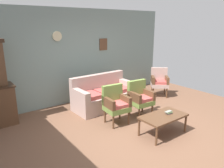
# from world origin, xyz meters

# --- Properties ---
(ground_plane) EXTENTS (7.68, 7.68, 0.00)m
(ground_plane) POSITION_xyz_m (0.00, 0.00, 0.00)
(ground_plane) COLOR brown
(wall_back_with_decor) EXTENTS (6.40, 0.09, 2.70)m
(wall_back_with_decor) POSITION_xyz_m (0.00, 2.63, 1.35)
(wall_back_with_decor) COLOR gray
(wall_back_with_decor) RESTS_ON ground
(floral_couch) EXTENTS (1.76, 0.84, 0.90)m
(floral_couch) POSITION_xyz_m (0.28, 1.70, 0.33)
(floral_couch) COLOR tan
(floral_couch) RESTS_ON ground
(armchair_near_couch_end) EXTENTS (0.57, 0.54, 0.90)m
(armchair_near_couch_end) POSITION_xyz_m (-0.07, 0.70, 0.50)
(armchair_near_couch_end) COLOR olive
(armchair_near_couch_end) RESTS_ON ground
(armchair_near_cabinet) EXTENTS (0.56, 0.53, 0.90)m
(armchair_near_cabinet) POSITION_xyz_m (0.68, 0.66, 0.50)
(armchair_near_cabinet) COLOR olive
(armchair_near_cabinet) RESTS_ON ground
(wingback_chair_by_fireplace) EXTENTS (0.71, 0.71, 0.90)m
(wingback_chair_by_fireplace) POSITION_xyz_m (2.30, 1.45, 0.50)
(wingback_chair_by_fireplace) COLOR tan
(wingback_chair_by_fireplace) RESTS_ON ground
(coffee_table) EXTENTS (1.00, 0.56, 0.42)m
(coffee_table) POSITION_xyz_m (0.40, -0.32, 0.38)
(coffee_table) COLOR brown
(coffee_table) RESTS_ON ground
(book_stack_on_table) EXTENTS (0.16, 0.08, 0.06)m
(book_stack_on_table) POSITION_xyz_m (0.56, -0.34, 0.45)
(book_stack_on_table) COLOR slate
(book_stack_on_table) RESTS_ON coffee_table
(floor_vase_by_wall) EXTENTS (0.19, 0.19, 0.56)m
(floor_vase_by_wall) POSITION_xyz_m (2.85, 2.15, 0.28)
(floor_vase_by_wall) COLOR brown
(floor_vase_by_wall) RESTS_ON ground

